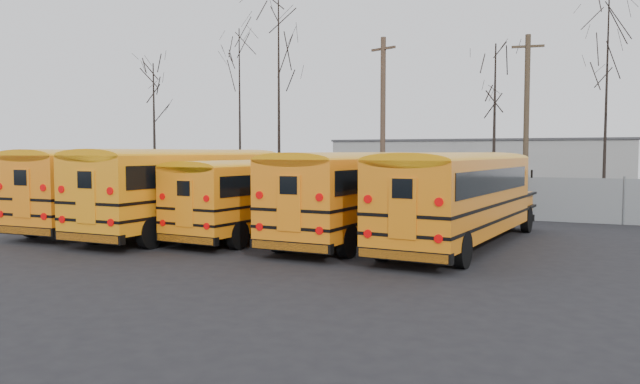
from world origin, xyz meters
The scene contains 15 objects.
ground centered at (0.00, 0.00, 0.00)m, with size 120.00×120.00×0.00m, color black.
fence centered at (0.00, 12.00, 1.00)m, with size 40.00×0.04×2.00m, color gray.
distant_building centered at (2.00, 32.00, 2.00)m, with size 22.00×8.00×4.00m, color #A0A09C.
bus_a centered at (-6.72, 1.98, 1.93)m, with size 3.12×11.88×3.30m.
bus_b centered at (-3.22, 1.61, 1.94)m, with size 2.75×11.84×3.31m.
bus_c centered at (-0.16, 2.34, 1.71)m, with size 3.11×10.56×2.92m.
bus_d centered at (3.43, 2.66, 1.87)m, with size 2.95×11.49×3.19m.
bus_e centered at (7.03, 2.52, 1.87)m, with size 3.40×11.55×3.19m.
utility_pole_left centered at (-0.22, 15.27, 4.89)m, with size 1.62×0.73×9.52m.
utility_pole_right centered at (7.27, 16.96, 4.80)m, with size 1.66×0.38×9.35m.
tree_0 centered at (-18.29, 17.45, 4.72)m, with size 0.26×0.26×9.44m, color black.
tree_1 centered at (-11.03, 17.41, 5.64)m, with size 0.26×0.26×11.28m, color black.
tree_2 centered at (-6.08, 13.85, 6.06)m, with size 0.26×0.26×12.13m, color black.
tree_3 centered at (5.47, 17.74, 4.57)m, with size 0.26×0.26×9.14m, color black.
tree_4 centered at (11.11, 17.47, 5.65)m, with size 0.26×0.26×11.30m, color black.
Camera 1 is at (11.61, -17.93, 3.16)m, focal length 35.00 mm.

